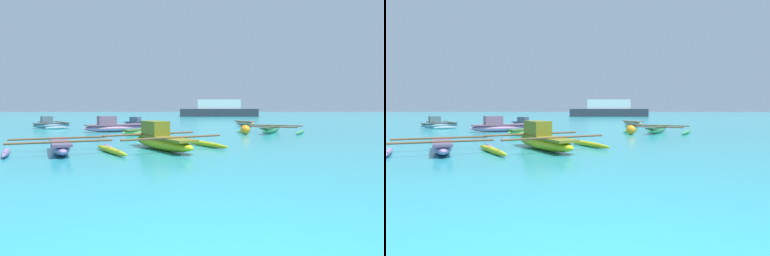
% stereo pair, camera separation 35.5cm
% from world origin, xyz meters
% --- Properties ---
extents(moored_boat_0, '(4.38, 4.02, 0.44)m').
position_xyz_m(moored_boat_0, '(4.34, 18.30, 0.20)').
color(moored_boat_0, '#388C56').
rests_on(moored_boat_0, ground_plane).
extents(moored_boat_1, '(2.17, 2.19, 0.35)m').
position_xyz_m(moored_boat_1, '(-3.11, 16.86, 0.20)').
color(moored_boat_1, '#7CBB54').
rests_on(moored_boat_1, ground_plane).
extents(moored_boat_2, '(4.87, 4.53, 1.01)m').
position_xyz_m(moored_boat_2, '(-1.54, 10.33, 0.33)').
color(moored_boat_2, '#ADB41B').
rests_on(moored_boat_2, ground_plane).
extents(moored_boat_3, '(2.74, 1.70, 0.73)m').
position_xyz_m(moored_boat_3, '(-4.79, 26.50, 0.26)').
color(moored_boat_3, slate).
rests_on(moored_boat_3, ground_plane).
extents(moored_boat_4, '(3.77, 2.55, 0.98)m').
position_xyz_m(moored_boat_4, '(-5.27, 19.38, 0.34)').
color(moored_boat_4, '#CC86AE').
rests_on(moored_boat_4, ground_plane).
extents(moored_boat_5, '(3.84, 3.11, 0.47)m').
position_xyz_m(moored_boat_5, '(-4.78, 9.35, 0.22)').
color(moored_boat_5, '#846EA1').
rests_on(moored_boat_5, ground_plane).
extents(moored_boat_6, '(1.61, 2.45, 0.38)m').
position_xyz_m(moored_boat_6, '(4.19, 27.18, 0.21)').
color(moored_boat_6, tan).
rests_on(moored_boat_6, ground_plane).
extents(moored_boat_7, '(3.30, 3.79, 0.87)m').
position_xyz_m(moored_boat_7, '(-10.69, 23.20, 0.29)').
color(moored_boat_7, '#7997A4').
rests_on(moored_boat_7, ground_plane).
extents(mooring_buoy_0, '(0.53, 0.53, 0.53)m').
position_xyz_m(mooring_buoy_0, '(2.61, 17.15, 0.27)').
color(mooring_buoy_0, orange).
rests_on(mooring_buoy_0, ground_plane).
extents(distant_ferry, '(12.92, 2.84, 2.84)m').
position_xyz_m(distant_ferry, '(4.32, 55.46, 1.16)').
color(distant_ferry, '#2D333D').
rests_on(distant_ferry, ground_plane).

